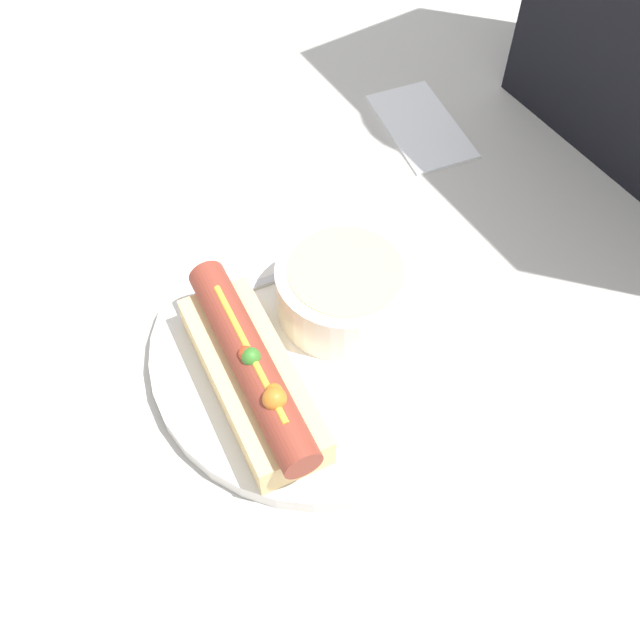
# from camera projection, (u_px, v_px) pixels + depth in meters

# --- Properties ---
(ground_plane) EXTENTS (4.00, 4.00, 0.00)m
(ground_plane) POSITION_uv_depth(u_px,v_px,m) (320.00, 353.00, 0.61)
(ground_plane) COLOR #BCB7AD
(dinner_plate) EXTENTS (0.27, 0.27, 0.02)m
(dinner_plate) POSITION_uv_depth(u_px,v_px,m) (320.00, 347.00, 0.60)
(dinner_plate) COLOR white
(dinner_plate) RESTS_ON ground_plane
(hot_dog) EXTENTS (0.18, 0.07, 0.06)m
(hot_dog) POSITION_uv_depth(u_px,v_px,m) (253.00, 373.00, 0.55)
(hot_dog) COLOR #E5C17F
(hot_dog) RESTS_ON dinner_plate
(soup_bowl) EXTENTS (0.11, 0.11, 0.05)m
(soup_bowl) POSITION_uv_depth(u_px,v_px,m) (345.00, 287.00, 0.60)
(soup_bowl) COLOR silver
(soup_bowl) RESTS_ON dinner_plate
(spoon) EXTENTS (0.03, 0.16, 0.01)m
(spoon) POSITION_uv_depth(u_px,v_px,m) (313.00, 264.00, 0.64)
(spoon) COLOR #B7B7BC
(spoon) RESTS_ON dinner_plate
(napkin) EXTENTS (0.14, 0.09, 0.01)m
(napkin) POSITION_uv_depth(u_px,v_px,m) (421.00, 125.00, 0.77)
(napkin) COLOR white
(napkin) RESTS_ON ground_plane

